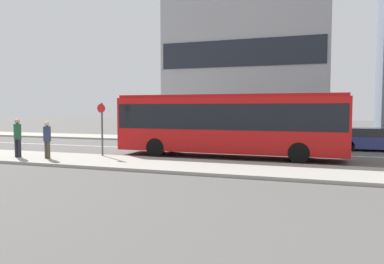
{
  "coord_description": "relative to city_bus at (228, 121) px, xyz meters",
  "views": [
    {
      "loc": [
        10.33,
        -20.94,
        2.5
      ],
      "look_at": [
        3.78,
        -2.19,
        1.22
      ],
      "focal_mm": 35.0,
      "sensor_mm": 36.0,
      "label": 1
    }
  ],
  "objects": [
    {
      "name": "ground_plane",
      "position": [
        -5.82,
        2.49,
        -1.83
      ],
      "size": [
        120.0,
        120.0,
        0.0
      ],
      "primitive_type": "plane",
      "color": "#595654"
    },
    {
      "name": "sidewalk_near",
      "position": [
        -5.82,
        -3.76,
        -1.76
      ],
      "size": [
        44.0,
        3.5,
        0.13
      ],
      "color": "#A39E93",
      "rests_on": "ground_plane"
    },
    {
      "name": "sidewalk_far",
      "position": [
        -5.82,
        8.74,
        -1.76
      ],
      "size": [
        44.0,
        3.5,
        0.13
      ],
      "color": "#A39E93",
      "rests_on": "ground_plane"
    },
    {
      "name": "lane_centerline",
      "position": [
        -5.82,
        2.49,
        -1.82
      ],
      "size": [
        41.8,
        0.16,
        0.01
      ],
      "color": "silver",
      "rests_on": "ground_plane"
    },
    {
      "name": "city_bus",
      "position": [
        0.0,
        0.0,
        0.0
      ],
      "size": [
        11.44,
        2.46,
        3.17
      ],
      "rotation": [
        0.0,
        0.0,
        -0.05
      ],
      "color": "red",
      "rests_on": "ground_plane"
    },
    {
      "name": "parked_car_0",
      "position": [
        7.25,
        5.7,
        -1.2
      ],
      "size": [
        4.09,
        1.78,
        1.33
      ],
      "color": "navy",
      "rests_on": "ground_plane"
    },
    {
      "name": "pedestrian_near_stop",
      "position": [
        -9.34,
        -4.29,
        -0.63
      ],
      "size": [
        0.35,
        0.34,
        1.85
      ],
      "rotation": [
        0.0,
        0.0,
        3.14
      ],
      "color": "#23232D",
      "rests_on": "sidewalk_near"
    },
    {
      "name": "pedestrian_down_pavement",
      "position": [
        -7.67,
        -4.21,
        -0.7
      ],
      "size": [
        0.34,
        0.34,
        1.74
      ],
      "rotation": [
        0.0,
        0.0,
        -0.32
      ],
      "color": "#4C4233",
      "rests_on": "sidewalk_near"
    },
    {
      "name": "bus_stop_sign",
      "position": [
        -5.81,
        -2.47,
        -0.16
      ],
      "size": [
        0.44,
        0.12,
        2.63
      ],
      "color": "#4C4C51",
      "rests_on": "sidewalk_near"
    }
  ]
}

